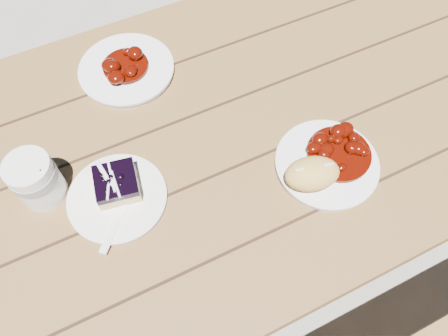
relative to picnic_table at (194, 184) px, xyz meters
name	(u,v)px	position (x,y,z in m)	size (l,w,h in m)	color
ground	(204,258)	(0.00, 0.00, -0.59)	(60.00, 60.00, 0.00)	gray
picnic_table	(194,184)	(0.00, 0.00, 0.00)	(2.00, 1.55, 0.75)	brown
main_plate	(326,164)	(0.24, -0.16, 0.17)	(0.21, 0.21, 0.02)	white
goulash_stew	(341,150)	(0.27, -0.16, 0.20)	(0.13, 0.13, 0.04)	#4B0A02
bread_roll	(312,174)	(0.19, -0.18, 0.21)	(0.11, 0.07, 0.06)	#D9AC53
dessert_plate	(117,198)	(-0.18, -0.04, 0.17)	(0.19, 0.19, 0.01)	white
blueberry_cake	(117,184)	(-0.17, -0.03, 0.19)	(0.09, 0.09, 0.05)	#E9C97F
fork_dessert	(116,224)	(-0.20, -0.10, 0.17)	(0.03, 0.16, 0.01)	white
coffee_cup	(36,180)	(-0.30, 0.03, 0.22)	(0.09, 0.09, 0.11)	white
second_plate	(127,70)	(-0.05, 0.27, 0.17)	(0.22, 0.22, 0.02)	white
second_stew	(124,61)	(-0.05, 0.27, 0.20)	(0.11, 0.11, 0.04)	#4B0A02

